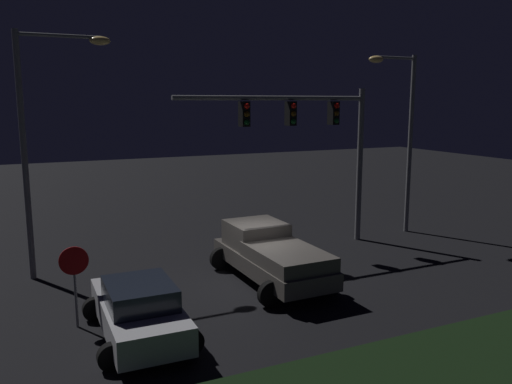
# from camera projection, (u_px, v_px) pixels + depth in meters

# --- Properties ---
(ground_plane) EXTENTS (80.00, 80.00, 0.00)m
(ground_plane) POSITION_uv_depth(u_px,v_px,m) (255.00, 281.00, 17.58)
(ground_plane) COLOR black
(pickup_truck) EXTENTS (2.92, 5.43, 1.80)m
(pickup_truck) POSITION_uv_depth(u_px,v_px,m) (269.00, 252.00, 17.51)
(pickup_truck) COLOR #514C47
(pickup_truck) RESTS_ON ground_plane
(car_sedan) EXTENTS (2.53, 4.43, 1.51)m
(car_sedan) POSITION_uv_depth(u_px,v_px,m) (139.00, 310.00, 13.29)
(car_sedan) COLOR #B7B7BC
(car_sedan) RESTS_ON ground_plane
(traffic_signal_gantry) EXTENTS (8.32, 0.56, 6.50)m
(traffic_signal_gantry) POSITION_uv_depth(u_px,v_px,m) (311.00, 128.00, 21.06)
(traffic_signal_gantry) COLOR slate
(traffic_signal_gantry) RESTS_ON ground_plane
(street_lamp_left) EXTENTS (3.05, 0.44, 8.23)m
(street_lamp_left) POSITION_uv_depth(u_px,v_px,m) (43.00, 124.00, 17.23)
(street_lamp_left) COLOR slate
(street_lamp_left) RESTS_ON ground_plane
(street_lamp_right) EXTENTS (2.53, 0.44, 7.99)m
(street_lamp_right) POSITION_uv_depth(u_px,v_px,m) (402.00, 123.00, 23.30)
(street_lamp_right) COLOR slate
(street_lamp_right) RESTS_ON ground_plane
(stop_sign) EXTENTS (0.76, 0.08, 2.23)m
(stop_sign) POSITION_uv_depth(u_px,v_px,m) (74.00, 271.00, 13.72)
(stop_sign) COLOR slate
(stop_sign) RESTS_ON ground_plane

